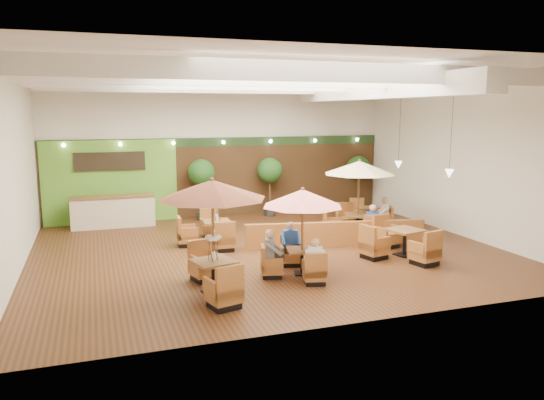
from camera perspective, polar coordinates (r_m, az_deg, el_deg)
name	(u,v)px	position (r m, az deg, el deg)	size (l,w,h in m)	color
room	(263,132)	(17.22, -0.94, 7.37)	(14.04, 14.00, 5.52)	#381E0F
service_counter	(113,212)	(20.61, -16.72, -1.21)	(3.00, 0.75, 1.18)	beige
booth_divider	(336,234)	(17.04, 6.91, -3.68)	(5.83, 0.18, 0.81)	brown
table_0	(212,206)	(12.36, -6.43, -0.68)	(2.57, 2.85, 2.78)	brown
table_1	(301,212)	(13.82, 3.10, -1.26)	(2.26, 2.37, 2.33)	brown
table_2	(359,184)	(18.36, 9.34, 1.69)	(2.77, 2.77, 2.67)	brown
table_3	(209,230)	(17.35, -6.77, -3.28)	(1.75, 2.59, 1.54)	brown
table_4	(396,244)	(16.22, 13.19, -4.62)	(1.98, 2.86, 1.02)	brown
table_5	(368,217)	(20.42, 10.27, -1.76)	(1.03, 2.49, 0.87)	brown
topiary_0	(201,175)	(21.00, -7.61, 2.69)	(1.05, 1.05, 2.43)	black
topiary_1	(270,173)	(21.72, -0.24, 2.95)	(1.03, 1.03, 2.40)	black
topiary_2	(358,170)	(23.33, 9.28, 3.22)	(1.02, 1.02, 2.37)	black
diner_0	(315,255)	(13.30, 4.64, -5.96)	(0.40, 0.37, 0.73)	white
diner_1	(291,239)	(14.82, 2.03, -4.26)	(0.41, 0.36, 0.77)	#254EA3
diner_2	(272,249)	(13.76, -0.03, -5.24)	(0.41, 0.45, 0.83)	slate
diner_3	(372,220)	(17.69, 10.73, -2.09)	(0.45, 0.41, 0.82)	#254EA3
diner_4	(383,212)	(18.99, 11.86, -1.28)	(0.45, 0.48, 0.86)	white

